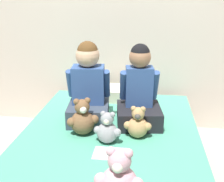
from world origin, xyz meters
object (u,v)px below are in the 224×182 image
object	(u,v)px
teddy_bear_at_foot_of_bed	(119,179)
sign_card	(110,154)
child_on_right	(139,94)
teddy_bear_held_by_left_child	(83,119)
child_on_left	(88,88)
pillow_at_headboard	(120,93)
teddy_bear_held_by_right_child	(138,124)
teddy_bear_between_children	(108,130)
bed	(107,169)

from	to	relation	value
teddy_bear_at_foot_of_bed	sign_card	world-z (taller)	teddy_bear_at_foot_of_bed
child_on_right	teddy_bear_held_by_left_child	xyz separation A→B (m)	(-0.39, -0.23, -0.13)
child_on_left	teddy_bear_held_by_left_child	world-z (taller)	child_on_left
child_on_left	teddy_bear_held_by_left_child	xyz separation A→B (m)	(0.00, -0.24, -0.15)
pillow_at_headboard	sign_card	distance (m)	0.97
teddy_bear_held_by_right_child	pillow_at_headboard	world-z (taller)	teddy_bear_held_by_right_child
sign_card	pillow_at_headboard	bearing A→B (deg)	92.24
teddy_bear_between_children	teddy_bear_at_foot_of_bed	distance (m)	0.56
child_on_left	child_on_right	distance (m)	0.39
teddy_bear_at_foot_of_bed	sign_card	distance (m)	0.43
child_on_left	teddy_bear_held_by_right_child	distance (m)	0.49
child_on_left	child_on_right	size ratio (longest dim) A/B	1.02
teddy_bear_held_by_left_child	teddy_bear_between_children	xyz separation A→B (m)	(0.20, -0.10, -0.02)
child_on_right	teddy_bear_between_children	bearing A→B (deg)	-127.75
teddy_bear_held_by_right_child	bed	bearing A→B (deg)	-145.77
teddy_bear_held_by_right_child	teddy_bear_at_foot_of_bed	distance (m)	0.65
bed	teddy_bear_between_children	xyz separation A→B (m)	(0.00, 0.03, 0.29)
bed	sign_card	bearing A→B (deg)	-71.38
child_on_left	teddy_bear_held_by_right_child	xyz separation A→B (m)	(0.40, -0.24, -0.17)
teddy_bear_at_foot_of_bed	child_on_right	bearing A→B (deg)	90.73
child_on_left	teddy_bear_at_foot_of_bed	bearing A→B (deg)	-75.31
teddy_bear_held_by_right_child	pillow_at_headboard	distance (m)	0.75
bed	teddy_bear_at_foot_of_bed	bearing A→B (deg)	-74.95
teddy_bear_between_children	teddy_bear_at_foot_of_bed	xyz separation A→B (m)	(0.13, -0.55, 0.03)
child_on_left	teddy_bear_held_by_right_child	bearing A→B (deg)	-36.67
teddy_bear_at_foot_of_bed	pillow_at_headboard	bearing A→B (deg)	100.38
child_on_right	teddy_bear_at_foot_of_bed	bearing A→B (deg)	-101.35
teddy_bear_held_by_right_child	pillow_at_headboard	bearing A→B (deg)	106.35
bed	sign_card	distance (m)	0.23
bed	pillow_at_headboard	xyz separation A→B (m)	(0.00, 0.85, 0.25)
child_on_left	child_on_right	bearing A→B (deg)	-6.66
child_on_right	teddy_bear_at_foot_of_bed	size ratio (longest dim) A/B	2.11
teddy_bear_held_by_right_child	teddy_bear_held_by_left_child	bearing A→B (deg)	-179.10
teddy_bear_between_children	teddy_bear_at_foot_of_bed	size ratio (longest dim) A/B	0.78
bed	teddy_bear_held_by_left_child	size ratio (longest dim) A/B	7.45
bed	teddy_bear_held_by_left_child	world-z (taller)	teddy_bear_held_by_left_child
child_on_left	teddy_bear_at_foot_of_bed	size ratio (longest dim) A/B	2.15
child_on_right	child_on_left	bearing A→B (deg)	171.86
teddy_bear_between_children	teddy_bear_held_by_right_child	bearing A→B (deg)	34.55
teddy_bear_held_by_right_child	sign_card	world-z (taller)	teddy_bear_held_by_right_child
child_on_left	pillow_at_headboard	size ratio (longest dim) A/B	1.37
child_on_left	teddy_bear_between_children	size ratio (longest dim) A/B	2.76
bed	teddy_bear_held_by_right_child	bearing A→B (deg)	33.52
bed	teddy_bear_held_by_right_child	world-z (taller)	teddy_bear_held_by_right_child
child_on_right	pillow_at_headboard	bearing A→B (deg)	104.58
child_on_right	bed	bearing A→B (deg)	-126.03
pillow_at_headboard	teddy_bear_between_children	bearing A→B (deg)	-89.70
child_on_left	teddy_bear_between_children	xyz separation A→B (m)	(0.20, -0.34, -0.17)
bed	teddy_bear_at_foot_of_bed	distance (m)	0.62
teddy_bear_between_children	teddy_bear_at_foot_of_bed	bearing A→B (deg)	-68.86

